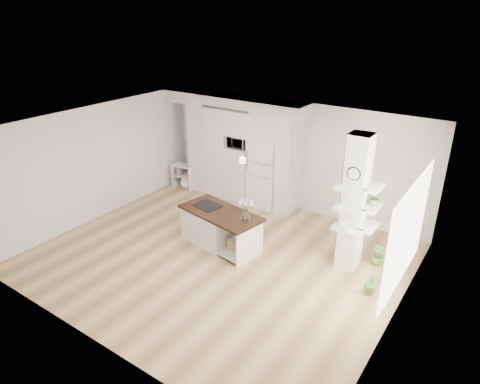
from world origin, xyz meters
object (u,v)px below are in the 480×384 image
at_px(bookshelf, 184,178).
at_px(floor_plant_a, 372,282).
at_px(refrigerator, 266,173).
at_px(kitchen_island, 215,225).

distance_m(bookshelf, floor_plant_a, 6.24).
xyz_separation_m(refrigerator, bookshelf, (-2.45, -0.34, -0.58)).
bearing_deg(kitchen_island, bookshelf, 153.12).
bearing_deg(kitchen_island, refrigerator, 102.83).
bearing_deg(bookshelf, refrigerator, -2.88).
relative_size(refrigerator, floor_plant_a, 3.42).
height_order(bookshelf, floor_plant_a, bookshelf).
bearing_deg(refrigerator, kitchen_island, -87.18).
bearing_deg(floor_plant_a, refrigerator, 148.70).
height_order(kitchen_island, floor_plant_a, kitchen_island).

